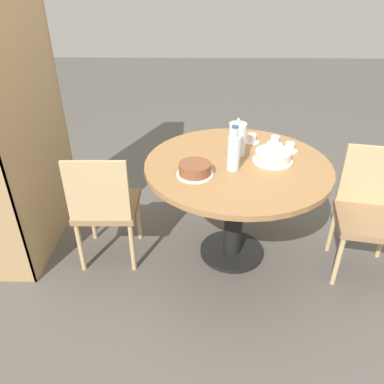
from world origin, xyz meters
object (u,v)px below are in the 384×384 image
(water_bottle, at_px, (234,152))
(cup_a, at_px, (275,141))
(cup_b, at_px, (252,139))
(bookshelf, at_px, (19,121))
(coffee_pot, at_px, (237,138))
(cake_second, at_px, (195,170))
(cup_c, at_px, (290,148))
(chair_b, at_px, (370,210))
(cake_main, at_px, (273,156))
(chair_a, at_px, (105,205))

(water_bottle, bearing_deg, cup_a, -40.45)
(cup_b, bearing_deg, bookshelf, 94.90)
(bookshelf, relative_size, coffee_pot, 7.48)
(cake_second, bearing_deg, coffee_pot, -42.98)
(coffee_pot, distance_m, cup_b, 0.27)
(coffee_pot, bearing_deg, water_bottle, 169.85)
(cake_second, relative_size, cup_c, 1.98)
(chair_b, relative_size, cake_main, 3.31)
(bookshelf, bearing_deg, cup_a, 93.18)
(chair_a, bearing_deg, cake_main, -175.61)
(chair_a, bearing_deg, cup_c, -169.04)
(chair_a, xyz_separation_m, chair_b, (-0.03, -1.78, 0.00))
(coffee_pot, relative_size, cup_c, 2.27)
(cake_main, relative_size, cake_second, 1.15)
(cake_main, relative_size, cup_c, 2.28)
(chair_b, relative_size, water_bottle, 2.98)
(chair_b, height_order, water_bottle, water_bottle)
(chair_b, bearing_deg, cup_c, 160.88)
(chair_a, distance_m, chair_b, 1.78)
(cake_second, distance_m, cup_c, 0.75)
(water_bottle, height_order, cup_a, water_bottle)
(cake_second, relative_size, cup_a, 1.98)
(cup_a, xyz_separation_m, cup_b, (0.04, 0.16, 0.00))
(water_bottle, distance_m, cake_second, 0.27)
(cake_second, distance_m, cup_b, 0.66)
(coffee_pot, xyz_separation_m, cup_a, (0.18, -0.29, -0.10))
(bookshelf, relative_size, cake_second, 8.57)
(coffee_pot, height_order, water_bottle, water_bottle)
(cake_main, xyz_separation_m, cup_a, (0.27, -0.06, -0.01))
(chair_b, relative_size, cake_second, 3.81)
(coffee_pot, height_order, cup_a, coffee_pot)
(cake_main, bearing_deg, cup_c, -41.46)
(chair_a, height_order, cake_main, chair_a)
(coffee_pot, xyz_separation_m, cup_b, (0.21, -0.13, -0.10))
(coffee_pot, xyz_separation_m, cup_c, (0.06, -0.38, -0.10))
(coffee_pot, height_order, cup_c, coffee_pot)
(cup_a, bearing_deg, water_bottle, 139.55)
(cake_main, bearing_deg, chair_a, 95.38)
(chair_b, bearing_deg, chair_a, -170.11)
(chair_b, relative_size, cup_b, 7.54)
(chair_b, height_order, cup_b, chair_b)
(bookshelf, height_order, cake_main, bookshelf)
(water_bottle, relative_size, cup_a, 2.53)
(water_bottle, relative_size, cake_main, 1.11)
(cup_b, bearing_deg, cake_second, 141.42)
(chair_a, bearing_deg, cup_a, -163.18)
(coffee_pot, distance_m, cup_a, 0.35)
(bookshelf, xyz_separation_m, cup_b, (0.14, -1.61, -0.18))
(coffee_pot, bearing_deg, bookshelf, 87.04)
(cake_main, distance_m, cup_b, 0.33)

